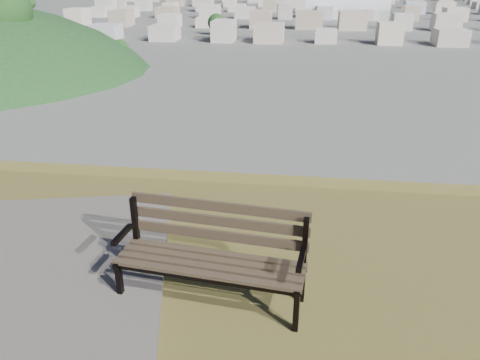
# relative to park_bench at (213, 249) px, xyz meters

# --- Properties ---
(park_bench) EXTENTS (1.69, 0.71, 0.86)m
(park_bench) POSITION_rel_park_bench_xyz_m (0.00, 0.00, 0.00)
(park_bench) COLOR #423426
(park_bench) RESTS_ON hilltop_mesa
(arena) EXTENTS (52.61, 29.65, 20.95)m
(arena) POSITION_rel_park_bench_xyz_m (26.88, 308.45, -20.55)
(arena) COLOR silver
(arena) RESTS_ON ground
(city_blocks) EXTENTS (395.00, 361.00, 7.00)m
(city_blocks) POSITION_rel_park_bench_xyz_m (0.63, 392.90, -21.99)
(city_blocks) COLOR beige
(city_blocks) RESTS_ON ground
(city_trees) EXTENTS (406.52, 387.20, 9.98)m
(city_trees) POSITION_rel_park_bench_xyz_m (-25.76, 317.45, -20.65)
(city_trees) COLOR #36291B
(city_trees) RESTS_ON ground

